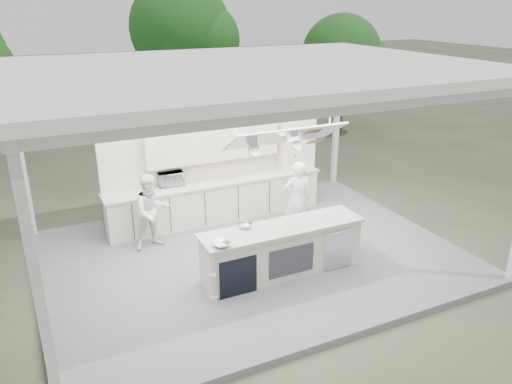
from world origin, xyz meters
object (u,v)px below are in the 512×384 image
back_counter (217,200)px  sous_chef (152,211)px  demo_island (281,250)px  head_chef (297,200)px

back_counter → sous_chef: size_ratio=3.22×
demo_island → head_chef: head_chef is taller
demo_island → head_chef: 1.67m
demo_island → back_counter: size_ratio=0.61×
back_counter → head_chef: bearing=-52.0°
demo_island → back_counter: bearing=93.6°
demo_island → sous_chef: bearing=131.7°
back_counter → demo_island: bearing=-86.4°
head_chef → back_counter: bearing=-40.7°
sous_chef → back_counter: bearing=14.2°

